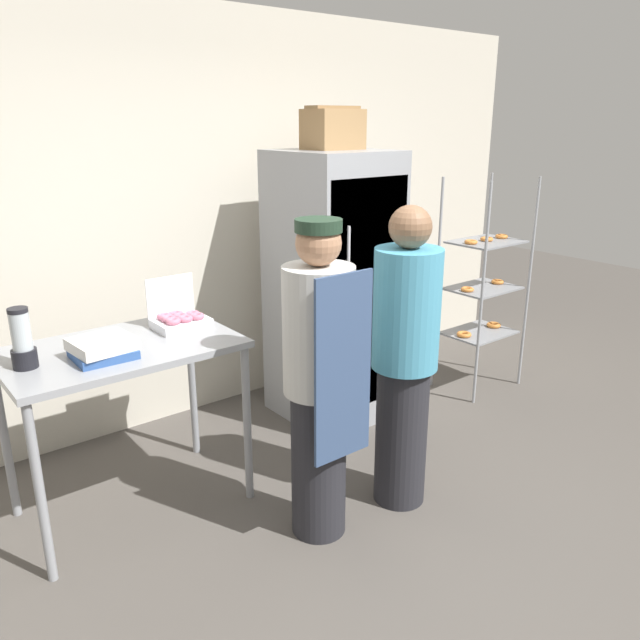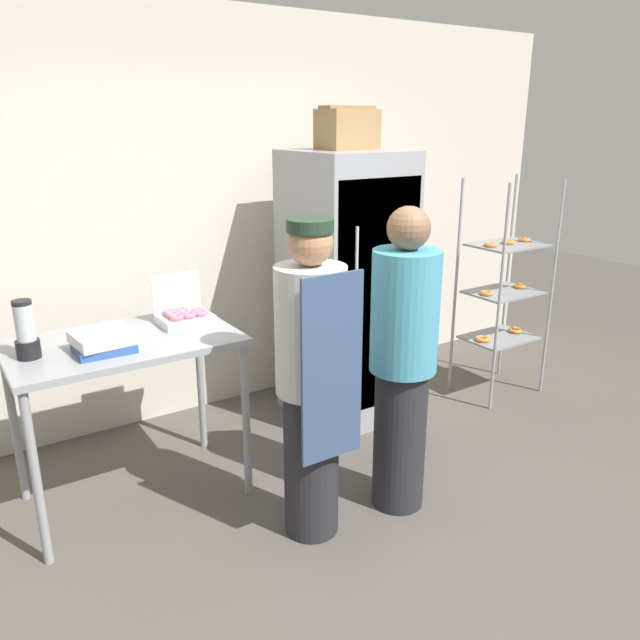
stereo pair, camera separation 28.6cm
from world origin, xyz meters
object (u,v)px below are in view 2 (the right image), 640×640
blender_pitcher (26,333)px  binder_stack (103,341)px  refrigerator (346,289)px  cardboard_storage_box (347,129)px  person_customer (403,362)px  donut_box (184,315)px  person_baker (311,380)px  baking_rack (503,291)px

blender_pitcher → binder_stack: size_ratio=0.98×
refrigerator → cardboard_storage_box: 1.05m
person_customer → donut_box: bearing=131.2°
cardboard_storage_box → person_customer: (-0.44, -1.13, -1.14)m
refrigerator → binder_stack: (-1.72, -0.34, 0.06)m
blender_pitcher → person_customer: 1.85m
refrigerator → person_baker: refrigerator is taller
refrigerator → person_customer: bearing=-110.6°
binder_stack → person_baker: 1.05m
baking_rack → binder_stack: size_ratio=5.58×
baking_rack → person_customer: 1.77m
blender_pitcher → baking_rack: bearing=-1.7°
blender_pitcher → person_customer: (1.64, -0.83, -0.23)m
baking_rack → cardboard_storage_box: (-1.18, 0.39, 1.17)m
baking_rack → blender_pitcher: baking_rack is taller
binder_stack → person_customer: (1.31, -0.74, -0.15)m
binder_stack → person_customer: bearing=-29.3°
cardboard_storage_box → person_customer: 1.66m
donut_box → binder_stack: donut_box is taller
person_baker → person_customer: size_ratio=0.98×
donut_box → person_baker: 0.93m
binder_stack → person_baker: bearing=-40.9°
baking_rack → donut_box: (-2.43, 0.19, 0.18)m
cardboard_storage_box → person_baker: 1.83m
donut_box → cardboard_storage_box: (1.25, 0.20, 0.99)m
binder_stack → donut_box: bearing=21.1°
baking_rack → person_baker: bearing=-162.3°
refrigerator → person_baker: size_ratio=1.14×
refrigerator → blender_pitcher: 2.06m
blender_pitcher → cardboard_storage_box: (2.07, 0.29, 0.91)m
blender_pitcher → person_baker: (1.11, -0.78, -0.23)m
baking_rack → cardboard_storage_box: cardboard_storage_box is taller
donut_box → blender_pitcher: (-0.82, -0.09, 0.08)m
refrigerator → cardboard_storage_box: (0.03, 0.05, 1.05)m
blender_pitcher → cardboard_storage_box: cardboard_storage_box is taller
refrigerator → blender_pitcher: size_ratio=6.42×
refrigerator → person_customer: (-0.41, -1.08, -0.09)m
baking_rack → binder_stack: (-2.92, -0.00, 0.18)m
binder_stack → person_customer: 1.51m
donut_box → person_customer: person_customer is taller
baking_rack → person_customer: (-1.61, -0.74, 0.03)m
person_baker → person_customer: (0.53, -0.05, -0.00)m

